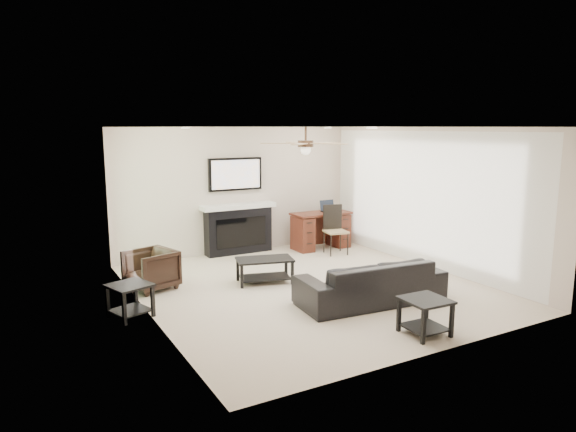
% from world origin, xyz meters
% --- Properties ---
extents(room_shell, '(5.50, 5.54, 2.52)m').
position_xyz_m(room_shell, '(0.19, 0.08, 1.68)').
color(room_shell, beige).
rests_on(room_shell, ground).
extents(sofa, '(2.20, 1.02, 0.62)m').
position_xyz_m(sofa, '(0.41, -1.05, 0.31)').
color(sofa, black).
rests_on(sofa, ground).
extents(armchair, '(0.85, 0.84, 0.63)m').
position_xyz_m(armchair, '(-2.19, 1.10, 0.31)').
color(armchair, black).
rests_on(armchair, ground).
extents(coffee_table, '(1.00, 0.71, 0.40)m').
position_xyz_m(coffee_table, '(-0.49, 0.55, 0.20)').
color(coffee_table, black).
rests_on(coffee_table, ground).
extents(end_table_near, '(0.54, 0.54, 0.45)m').
position_xyz_m(end_table_near, '(0.26, -2.30, 0.23)').
color(end_table_near, black).
rests_on(end_table_near, ground).
extents(end_table_left, '(0.63, 0.63, 0.45)m').
position_xyz_m(end_table_left, '(-2.74, 0.05, 0.23)').
color(end_table_left, black).
rests_on(end_table_left, ground).
extents(fireplace_unit, '(1.52, 0.34, 1.91)m').
position_xyz_m(fireplace_unit, '(-0.05, 2.58, 0.95)').
color(fireplace_unit, black).
rests_on(fireplace_unit, ground).
extents(desk, '(1.22, 0.56, 0.76)m').
position_xyz_m(desk, '(1.61, 2.13, 0.38)').
color(desk, '#3A1A0E').
rests_on(desk, ground).
extents(desk_chair, '(0.50, 0.51, 0.97)m').
position_xyz_m(desk_chair, '(1.61, 1.58, 0.48)').
color(desk_chair, black).
rests_on(desk_chair, ground).
extents(laptop, '(0.33, 0.24, 0.23)m').
position_xyz_m(laptop, '(1.81, 2.11, 0.88)').
color(laptop, black).
rests_on(laptop, desk).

